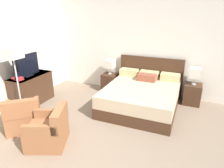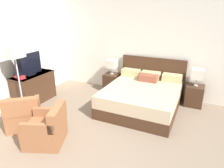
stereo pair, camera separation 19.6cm
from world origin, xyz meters
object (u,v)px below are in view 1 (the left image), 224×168
at_px(book_red_cover, 18,79).
at_px(armchair_companion, 49,131).
at_px(nightstand_right, 192,94).
at_px(nightstand_left, 110,82).
at_px(armchair_by_window, 23,117).
at_px(dresser, 32,89).
at_px(book_blue_cover, 17,78).
at_px(table_lamp_left, 110,64).
at_px(bed, 142,96).
at_px(table_lamp_right, 195,73).
at_px(floor_lamp, 14,59).
at_px(tv, 27,66).

height_order(book_red_cover, armchair_companion, book_red_cover).
bearing_deg(nightstand_right, armchair_companion, -129.73).
height_order(nightstand_left, armchair_companion, armchair_companion).
bearing_deg(armchair_by_window, dresser, 125.26).
bearing_deg(book_blue_cover, table_lamp_left, 50.93).
height_order(bed, nightstand_left, bed).
xyz_separation_m(table_lamp_right, book_red_cover, (-4.03, -2.01, -0.07)).
height_order(dresser, book_red_cover, book_red_cover).
distance_m(table_lamp_left, floor_lamp, 2.70).
bearing_deg(armchair_by_window, tv, 126.78).
height_order(nightstand_left, tv, tv).
bearing_deg(nightstand_left, nightstand_right, 0.00).
distance_m(nightstand_left, dresser, 2.29).
height_order(book_blue_cover, floor_lamp, floor_lamp).
height_order(nightstand_right, table_lamp_right, table_lamp_right).
bearing_deg(armchair_companion, table_lamp_left, 90.08).
bearing_deg(armchair_by_window, table_lamp_left, 72.54).
height_order(table_lamp_right, armchair_companion, table_lamp_right).
distance_m(table_lamp_left, tv, 2.34).
relative_size(book_red_cover, book_blue_cover, 0.97).
relative_size(bed, armchair_by_window, 2.12).
xyz_separation_m(dresser, tv, (0.00, -0.06, 0.66)).
bearing_deg(tv, table_lamp_left, 46.24).
bearing_deg(nightstand_right, dresser, -158.17).
distance_m(table_lamp_left, dresser, 2.34).
distance_m(table_lamp_right, armchair_by_window, 4.29).
height_order(nightstand_left, table_lamp_left, table_lamp_left).
bearing_deg(table_lamp_left, nightstand_right, -0.03).
height_order(nightstand_right, book_blue_cover, book_blue_cover).
relative_size(nightstand_left, armchair_companion, 0.62).
height_order(dresser, tv, tv).
xyz_separation_m(table_lamp_right, floor_lamp, (-3.75, -2.29, 0.53)).
xyz_separation_m(book_red_cover, armchair_companion, (1.61, -0.91, -0.53)).
bearing_deg(nightstand_left, table_lamp_right, 0.03).
xyz_separation_m(book_red_cover, book_blue_cover, (-0.03, 0.00, 0.04)).
bearing_deg(book_red_cover, bed, 24.53).
relative_size(nightstand_left, dresser, 0.48).
xyz_separation_m(nightstand_right, book_blue_cover, (-4.06, -2.01, 0.57)).
distance_m(bed, nightstand_left, 1.41).
xyz_separation_m(bed, book_red_cover, (-2.82, -1.29, 0.49)).
bearing_deg(armchair_companion, book_red_cover, 150.57).
relative_size(nightstand_left, book_red_cover, 2.28).
bearing_deg(tv, dresser, 92.36).
distance_m(table_lamp_left, armchair_by_window, 2.89).
distance_m(nightstand_left, armchair_companion, 2.92).
bearing_deg(table_lamp_left, table_lamp_right, 0.00).
distance_m(dresser, floor_lamp, 1.24).
xyz_separation_m(armchair_by_window, floor_lamp, (-0.47, 0.41, 1.12)).
height_order(table_lamp_right, dresser, table_lamp_right).
xyz_separation_m(bed, nightstand_left, (-1.21, 0.72, -0.04)).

